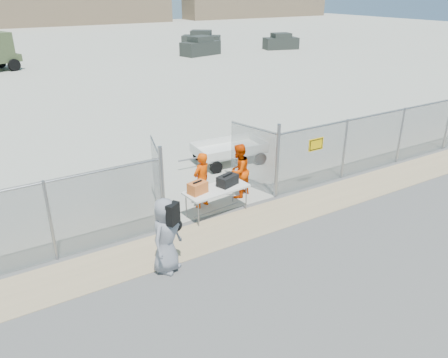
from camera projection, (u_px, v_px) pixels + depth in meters
ground at (262, 241)px, 11.98m from camera, size 160.00×160.00×0.00m
tarmac_inside at (22, 54)px, 44.81m from camera, size 160.00×80.00×0.01m
dirt_strip at (242, 225)px, 12.76m from camera, size 44.00×1.60×0.01m
chain_link_fence at (224, 179)px, 13.10m from camera, size 40.00×0.20×2.20m
folding_table at (217, 201)px, 13.25m from camera, size 2.06×1.02×0.85m
orange_bag at (198, 188)px, 12.72m from camera, size 0.61×0.48×0.34m
black_duffel at (227, 180)px, 13.24m from camera, size 0.73×0.56×0.31m
security_worker_left at (202, 180)px, 13.49m from camera, size 0.76×0.62×1.80m
security_worker_right at (239, 171)px, 14.18m from camera, size 1.08×0.98×1.81m
visitor at (166, 235)px, 10.39m from camera, size 1.12×1.03×1.92m
utility_trailer at (229, 152)px, 17.17m from camera, size 3.67×2.05×0.86m
parked_vehicle_near at (200, 46)px, 43.88m from camera, size 4.35×2.74×1.82m
parked_vehicle_mid at (201, 40)px, 48.97m from camera, size 4.45×4.06×1.89m
parked_vehicle_far at (281, 41)px, 48.19m from camera, size 4.04×2.59×1.69m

